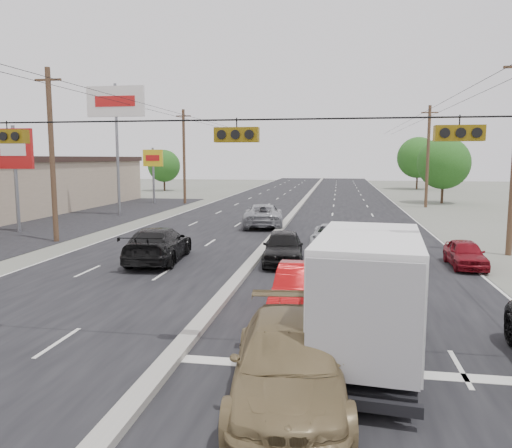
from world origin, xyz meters
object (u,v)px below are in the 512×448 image
(utility_pole_right_c, at_px, (428,156))
(tan_sedan, at_px, (289,363))
(pole_sign_billboard, at_px, (116,110))
(red_sedan, at_px, (303,290))
(queue_car_e, at_px, (465,254))
(queue_car_a, at_px, (283,247))
(tree_right_far, at_px, (418,158))
(pole_sign_mid, at_px, (14,155))
(pole_sign_far, at_px, (153,163))
(oncoming_near, at_px, (158,245))
(oncoming_far, at_px, (263,215))
(queue_car_b, at_px, (360,274))
(tree_left_far, at_px, (164,166))
(tree_right_mid, at_px, (444,163))
(utility_pole_left_b, at_px, (52,154))
(queue_car_c, at_px, (330,236))
(utility_pole_left_c, at_px, (184,156))
(box_truck, at_px, (369,294))

(utility_pole_right_c, distance_m, tan_sedan, 43.46)
(utility_pole_right_c, height_order, pole_sign_billboard, pole_sign_billboard)
(red_sedan, distance_m, queue_car_e, 10.47)
(queue_car_a, bearing_deg, tree_right_far, 71.12)
(tan_sedan, bearing_deg, queue_car_a, 91.60)
(pole_sign_mid, distance_m, tree_right_far, 61.59)
(utility_pole_right_c, xyz_separation_m, pole_sign_far, (-28.50, -0.00, -0.70))
(red_sedan, relative_size, oncoming_near, 0.82)
(queue_car_e, relative_size, oncoming_far, 0.61)
(queue_car_b, relative_size, queue_car_e, 1.22)
(tree_right_far, relative_size, queue_car_a, 1.81)
(queue_car_b, relative_size, oncoming_near, 0.77)
(tree_left_far, distance_m, red_sedan, 61.72)
(tree_right_mid, relative_size, tan_sedan, 1.28)
(red_sedan, relative_size, queue_car_e, 1.30)
(utility_pole_left_b, distance_m, tree_right_far, 61.95)
(utility_pole_right_c, height_order, pole_sign_mid, utility_pole_right_c)
(pole_sign_far, bearing_deg, tree_right_far, 43.15)
(utility_pole_right_c, relative_size, oncoming_far, 1.70)
(tree_right_far, bearing_deg, queue_car_c, -103.02)
(pole_sign_far, relative_size, tree_right_mid, 0.84)
(utility_pole_right_c, distance_m, pole_sign_mid, 36.80)
(queue_car_e, bearing_deg, queue_car_b, -132.60)
(utility_pole_left_c, relative_size, red_sedan, 2.14)
(red_sedan, bearing_deg, queue_car_c, 88.84)
(queue_car_a, bearing_deg, queue_car_c, 61.54)
(pole_sign_billboard, bearing_deg, queue_car_c, -33.86)
(tree_right_mid, height_order, red_sedan, tree_right_mid)
(utility_pole_right_c, xyz_separation_m, red_sedan, (-9.63, -36.41, -4.34))
(queue_car_e, distance_m, oncoming_far, 16.09)
(box_truck, distance_m, queue_car_c, 15.65)
(tree_left_far, height_order, tan_sedan, tree_left_far)
(oncoming_near, bearing_deg, utility_pole_left_b, -34.55)
(queue_car_b, bearing_deg, utility_pole_left_b, 147.95)
(queue_car_c, bearing_deg, utility_pole_left_c, 125.80)
(utility_pole_right_c, relative_size, pole_sign_far, 1.67)
(utility_pole_left_b, bearing_deg, tan_sedan, -47.95)
(utility_pole_left_b, height_order, queue_car_a, utility_pole_left_b)
(queue_car_a, bearing_deg, tree_right_mid, 63.18)
(pole_sign_billboard, distance_m, queue_car_a, 24.58)
(tree_right_far, xyz_separation_m, queue_car_b, (-11.26, -63.69, -4.23))
(utility_pole_left_b, relative_size, pole_sign_billboard, 0.91)
(pole_sign_billboard, bearing_deg, utility_pole_left_c, 80.54)
(red_sedan, bearing_deg, utility_pole_right_c, 76.94)
(utility_pole_right_c, xyz_separation_m, pole_sign_mid, (-29.50, -22.00, 0.01))
(utility_pole_right_c, height_order, tan_sedan, utility_pole_right_c)
(pole_sign_billboard, distance_m, oncoming_far, 16.07)
(oncoming_far, bearing_deg, utility_pole_right_c, -137.18)
(pole_sign_far, distance_m, tree_right_far, 43.87)
(box_truck, bearing_deg, queue_car_e, 71.95)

